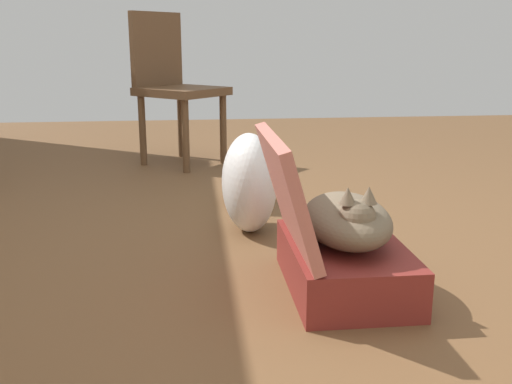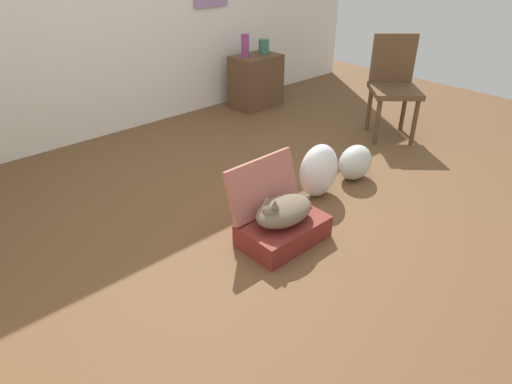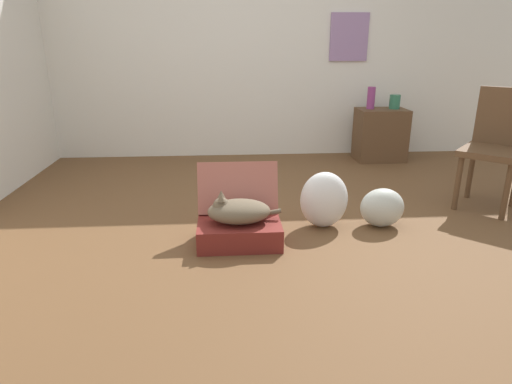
% 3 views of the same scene
% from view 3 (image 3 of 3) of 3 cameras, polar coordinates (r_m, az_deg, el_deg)
% --- Properties ---
extents(ground_plane, '(7.68, 7.68, 0.00)m').
position_cam_3_polar(ground_plane, '(3.30, 3.97, -4.31)').
color(ground_plane, brown).
rests_on(ground_plane, ground).
extents(wall_back, '(6.40, 0.15, 2.60)m').
position_cam_3_polar(wall_back, '(5.28, 0.76, 18.92)').
color(wall_back, silver).
rests_on(wall_back, ground).
extents(suitcase_base, '(0.56, 0.36, 0.16)m').
position_cam_3_polar(suitcase_base, '(2.97, -2.18, -5.34)').
color(suitcase_base, maroon).
rests_on(suitcase_base, ground).
extents(suitcase_lid, '(0.56, 0.14, 0.36)m').
position_cam_3_polar(suitcase_lid, '(3.06, -2.38, 0.56)').
color(suitcase_lid, '#B26356').
rests_on(suitcase_lid, suitcase_base).
extents(cat, '(0.50, 0.27, 0.22)m').
position_cam_3_polar(cat, '(2.91, -2.39, -2.46)').
color(cat, brown).
rests_on(cat, suitcase_base).
extents(plastic_bag_white, '(0.35, 0.23, 0.42)m').
position_cam_3_polar(plastic_bag_white, '(3.23, 8.85, -1.01)').
color(plastic_bag_white, white).
rests_on(plastic_bag_white, ground).
extents(plastic_bag_clear, '(0.32, 0.23, 0.29)m').
position_cam_3_polar(plastic_bag_clear, '(3.35, 16.10, -1.96)').
color(plastic_bag_clear, silver).
rests_on(plastic_bag_clear, ground).
extents(side_table, '(0.55, 0.38, 0.59)m').
position_cam_3_polar(side_table, '(5.27, 15.89, 7.18)').
color(side_table, brown).
rests_on(side_table, ground).
extents(vase_tall, '(0.09, 0.09, 0.24)m').
position_cam_3_polar(vase_tall, '(5.18, 14.76, 11.77)').
color(vase_tall, '#8C387A').
rests_on(vase_tall, side_table).
extents(vase_short, '(0.12, 0.12, 0.16)m').
position_cam_3_polar(vase_short, '(5.27, 17.63, 11.14)').
color(vase_short, '#2D7051').
rests_on(vase_short, side_table).
extents(chair, '(0.65, 0.65, 0.96)m').
position_cam_3_polar(chair, '(4.03, 28.79, 5.49)').
color(chair, brown).
rests_on(chair, ground).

